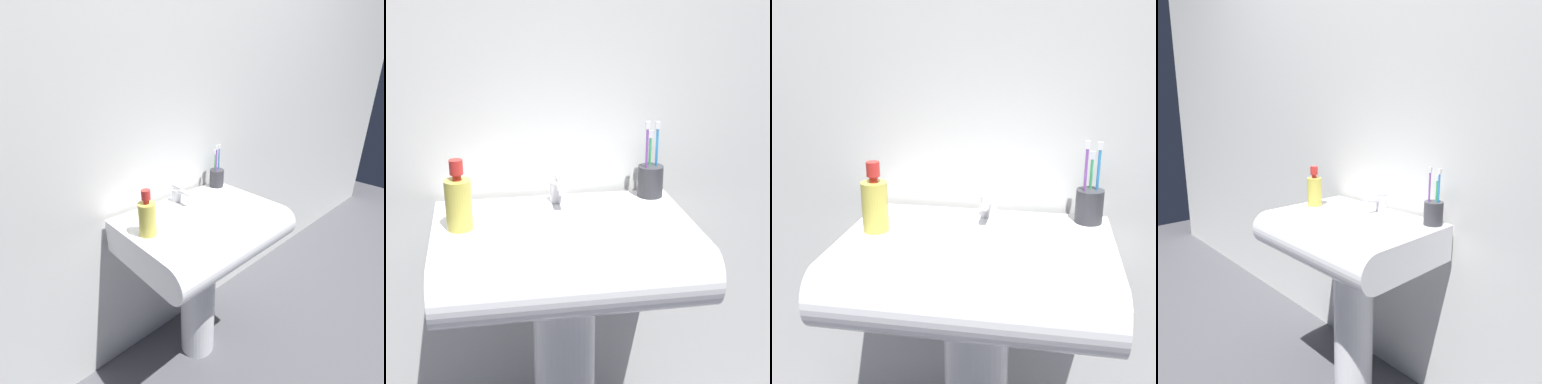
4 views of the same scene
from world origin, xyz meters
TOP-DOWN VIEW (x-y plane):
  - wall_back at (0.00, 0.24)m, footprint 5.00×0.05m
  - sink_pedestal at (0.00, 0.00)m, footprint 0.16×0.16m
  - sink_basin at (0.00, -0.05)m, footprint 0.63×0.47m
  - faucet at (0.01, 0.14)m, footprint 0.04×0.12m
  - toothbrush_cup at (0.26, 0.15)m, footprint 0.07×0.07m
  - soap_bottle at (-0.25, 0.00)m, footprint 0.06×0.06m

SIDE VIEW (x-z plane):
  - sink_pedestal at x=0.00m, z-range 0.00..0.62m
  - sink_basin at x=0.00m, z-range 0.62..0.76m
  - faucet at x=0.01m, z-range 0.76..0.83m
  - toothbrush_cup at x=0.26m, z-range 0.70..0.91m
  - soap_bottle at x=-0.25m, z-range 0.74..0.92m
  - wall_back at x=0.00m, z-range 0.00..2.40m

